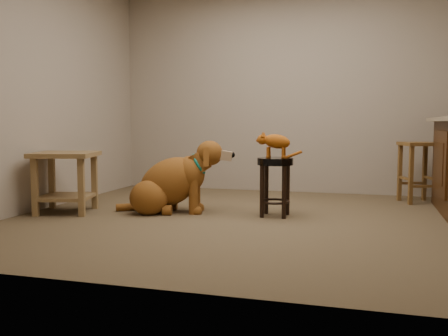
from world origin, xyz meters
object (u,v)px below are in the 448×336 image
(wood_stool, at_px, (418,171))
(golden_retriever, at_px, (171,184))
(side_table, at_px, (66,173))
(padded_stool, at_px, (275,175))
(tabby_kitten, at_px, (274,142))

(wood_stool, relative_size, golden_retriever, 0.57)
(wood_stool, bearing_deg, side_table, -154.47)
(padded_stool, bearing_deg, side_table, -169.57)
(padded_stool, height_order, tabby_kitten, tabby_kitten)
(wood_stool, height_order, golden_retriever, golden_retriever)
(tabby_kitten, bearing_deg, padded_stool, -5.72)
(padded_stool, height_order, wood_stool, wood_stool)
(golden_retriever, xyz_separation_m, tabby_kitten, (1.02, 0.07, 0.42))
(golden_retriever, height_order, tabby_kitten, tabby_kitten)
(golden_retriever, bearing_deg, wood_stool, 16.48)
(side_table, distance_m, tabby_kitten, 2.07)
(wood_stool, distance_m, side_table, 3.77)
(wood_stool, distance_m, tabby_kitten, 1.90)
(golden_retriever, bearing_deg, side_table, -175.24)
(side_table, height_order, golden_retriever, golden_retriever)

